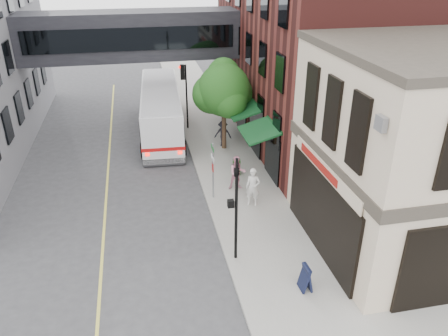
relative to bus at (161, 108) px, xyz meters
name	(u,v)px	position (x,y,z in m)	size (l,w,h in m)	color
ground	(237,295)	(1.41, -16.97, -1.72)	(120.00, 120.00, 0.00)	#38383A
sidewalk_main	(218,143)	(3.41, -2.97, -1.65)	(4.00, 60.00, 0.15)	gray
corner_building	(443,150)	(10.39, -14.97, 2.49)	(10.19, 8.12, 8.45)	beige
brick_building	(336,28)	(11.39, -1.97, 5.27)	(13.76, 18.00, 14.00)	#491A17
skyway_bridge	(131,35)	(-1.59, 1.03, 4.78)	(14.00, 3.18, 3.00)	black
traffic_signal_near	(236,198)	(1.78, -14.97, 1.26)	(0.44, 0.22, 4.60)	black
traffic_signal_far	(184,84)	(1.67, 0.03, 1.62)	(0.53, 0.28, 4.50)	black
street_sign_pole	(213,166)	(1.81, -9.97, 0.21)	(0.08, 0.75, 3.00)	gray
street_tree	(223,90)	(3.61, -3.75, 2.19)	(3.80, 3.20, 5.60)	#382619
lane_marking	(107,183)	(-3.59, -6.97, -1.72)	(0.12, 40.00, 0.01)	#D8CC4C
bus	(161,108)	(0.00, 0.00, 0.00)	(3.27, 11.54, 3.07)	white
pedestrian_a	(253,187)	(3.59, -11.04, -0.60)	(0.71, 0.46, 1.94)	silver
pedestrian_b	(237,173)	(3.21, -9.30, -0.65)	(0.89, 0.70, 1.84)	pink
pedestrian_c	(223,134)	(3.62, -3.59, -0.74)	(1.08, 0.62, 1.67)	black
newspaper_box	(236,167)	(3.56, -7.67, -1.15)	(0.42, 0.38, 0.85)	#174E11
sandwich_board	(306,278)	(3.92, -17.30, -1.05)	(0.37, 0.58, 1.03)	black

